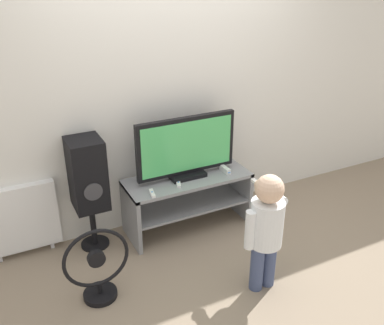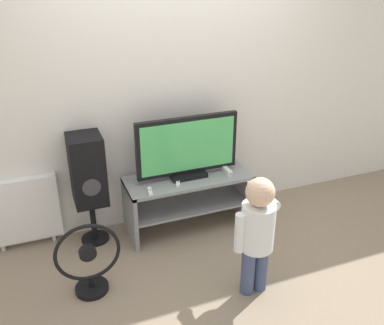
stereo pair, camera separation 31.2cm
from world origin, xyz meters
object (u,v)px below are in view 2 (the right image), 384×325
Objects in this scene: game_console at (227,170)px; speaker_tower at (88,172)px; remote_primary at (150,191)px; remote_secondary at (178,183)px; radiator at (23,211)px; television at (187,148)px; floor_fan at (89,262)px; child at (257,227)px.

speaker_tower is at bearing 173.08° from game_console.
game_console is at bearing 7.64° from remote_primary.
remote_secondary is 1.36m from radiator.
floor_fan is at bearing -150.04° from television.
television reaches higher than speaker_tower.
remote_primary is (-0.41, -0.17, -0.27)m from television.
child reaches higher than remote_secondary.
speaker_tower is at bearing -13.62° from radiator.
game_console is 1.84m from radiator.
radiator is (-0.43, 0.80, 0.09)m from floor_fan.
radiator is (-1.31, 0.33, -0.18)m from remote_secondary.
game_console is at bearing -6.92° from speaker_tower.
radiator is at bearing 117.96° from floor_fan.
television is at bearing -8.54° from radiator.
television is 0.89m from speaker_tower.
television is 7.03× the size of remote_primary.
child is 1.28m from floor_fan.
remote_secondary is 0.96m from child.
floor_fan is 0.91m from radiator.
child is 1.61× the size of floor_fan.
game_console is 1.26m from speaker_tower.
remote_secondary is at bearing 12.84° from remote_primary.
game_console is 1.26× the size of remote_secondary.
speaker_tower is at bearing 132.82° from child.
game_console is at bearing 77.27° from child.
remote_secondary is at bearing -14.45° from speaker_tower.
child is at bearing -102.73° from game_console.
speaker_tower reaches higher than floor_fan.
remote_primary is 1.12m from radiator.
child is 2.03m from radiator.
remote_primary is 0.14× the size of child.
radiator is at bearing 142.01° from child.
child is at bearing -47.18° from speaker_tower.
child is 1.51m from speaker_tower.
remote_primary is 0.22× the size of floor_fan.
child reaches higher than game_console.
television is 1.57× the size of floor_fan.
game_console is at bearing 20.50° from floor_fan.
floor_fan is (-0.88, -0.47, -0.27)m from remote_secondary.
television is 1.06m from child.
television is at bearing 39.74° from remote_secondary.
television reaches higher than radiator.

